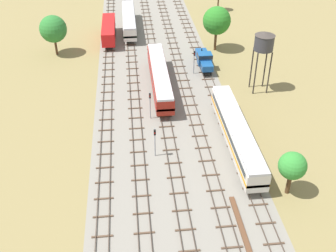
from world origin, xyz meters
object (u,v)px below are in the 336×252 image
Objects in this scene: passenger_coach_centre_left_near at (160,76)px; signal_post_mid at (194,59)px; water_tower at (264,43)px; diesel_railcar_left_far at (129,20)px; passenger_coach_centre_right_nearest at (237,132)px; freight_boxcar_far_left_midfar at (109,30)px; signal_post_nearest at (155,139)px; signal_post_near at (150,102)px; shunter_loco_centre_right_mid at (204,59)px.

passenger_coach_centre_left_near is 4.64× the size of signal_post_mid.
water_tower is 2.28× the size of signal_post_mid.
passenger_coach_centre_left_near is 8.82m from signal_post_mid.
passenger_coach_centre_right_nearest is at bearing -73.73° from diesel_railcar_left_far.
signal_post_nearest is at bearing -80.83° from freight_boxcar_far_left_midfar.
passenger_coach_centre_right_nearest is 46.44m from freight_boxcar_far_left_midfar.
signal_post_near reaches higher than signal_post_nearest.
signal_post_nearest is at bearing -96.85° from passenger_coach_centre_left_near.
water_tower reaches higher than shunter_loco_centre_right_mid.
passenger_coach_centre_left_near is 1.07× the size of diesel_railcar_left_far.
freight_boxcar_far_left_midfar is at bearing 138.34° from shunter_loco_centre_right_mid.
signal_post_near is 1.00× the size of signal_post_mid.
diesel_railcar_left_far is at bearing 115.72° from signal_post_mid.
signal_post_near is at bearing 90.00° from signal_post_nearest.
water_tower is at bearing -44.36° from freight_boxcar_far_left_midfar.
passenger_coach_centre_right_nearest is at bearing -84.39° from signal_post_mid.
signal_post_nearest is (-11.71, -26.83, 0.96)m from shunter_loco_centre_right_mid.
water_tower is at bearing 40.99° from signal_post_nearest.
shunter_loco_centre_right_mid is 1.78× the size of signal_post_near.
passenger_coach_centre_right_nearest is at bearing -90.00° from shunter_loco_centre_right_mid.
passenger_coach_centre_right_nearest is at bearing -66.22° from freight_boxcar_far_left_midfar.
passenger_coach_centre_right_nearest is 1.07× the size of diesel_railcar_left_far.
water_tower reaches higher than freight_boxcar_far_left_midfar.
passenger_coach_centre_right_nearest reaches higher than freight_boxcar_far_left_midfar.
signal_post_nearest is (2.34, -49.13, 0.37)m from diesel_railcar_left_far.
signal_post_near reaches higher than diesel_railcar_left_far.
passenger_coach_centre_left_near is at bearing 76.44° from signal_post_near.
diesel_railcar_left_far is at bearing 93.41° from signal_post_near.
signal_post_near is at bearing -86.59° from diesel_railcar_left_far.
signal_post_mid is at bearing 144.07° from water_tower.
signal_post_nearest is at bearing -90.00° from signal_post_near.
signal_post_mid reaches higher than signal_post_nearest.
signal_post_near is (0.00, 9.79, 0.08)m from signal_post_nearest.
passenger_coach_centre_left_near and diesel_railcar_left_far have the same top height.
passenger_coach_centre_right_nearest is at bearing 4.84° from signal_post_nearest.
signal_post_nearest is (7.02, -43.49, 0.52)m from freight_boxcar_far_left_midfar.
passenger_coach_centre_right_nearest is at bearing -116.57° from water_tower.
signal_post_mid is (16.39, -18.67, 0.59)m from freight_boxcar_far_left_midfar.
freight_boxcar_far_left_midfar is 7.33m from diesel_railcar_left_far.
diesel_railcar_left_far is at bearing 98.98° from passenger_coach_centre_left_near.
passenger_coach_centre_left_near is at bearing -142.87° from signal_post_mid.
passenger_coach_centre_right_nearest is 2.03× the size of water_tower.
water_tower is (8.12, 16.24, 6.40)m from passenger_coach_centre_right_nearest.
passenger_coach_centre_right_nearest is 2.60× the size of shunter_loco_centre_right_mid.
passenger_coach_centre_left_near is 25.75m from freight_boxcar_far_left_midfar.
passenger_coach_centre_right_nearest is 4.64× the size of signal_post_mid.
signal_post_mid reaches higher than freight_boxcar_far_left_midfar.
water_tower reaches higher than passenger_coach_centre_right_nearest.
freight_boxcar_far_left_midfar is at bearing 99.17° from signal_post_nearest.
signal_post_mid is at bearing -139.39° from shunter_loco_centre_right_mid.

